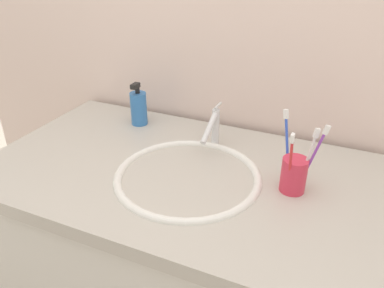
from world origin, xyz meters
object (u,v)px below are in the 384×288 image
Objects in this scene: toothbrush_cup at (294,175)px; toothbrush_white at (309,156)px; toothbrush_purple at (314,154)px; toothbrush_blue at (287,143)px; toothbrush_red at (291,160)px; soap_dispenser at (139,108)px; faucet at (214,126)px.

toothbrush_cup is 0.07m from toothbrush_white.
toothbrush_purple reaches higher than toothbrush_cup.
toothbrush_blue reaches higher than toothbrush_white.
toothbrush_red is 1.19× the size of soap_dispenser.
toothbrush_purple reaches higher than soap_dispenser.
toothbrush_purple is (0.05, 0.04, 0.00)m from toothbrush_red.
toothbrush_purple is 1.24× the size of soap_dispenser.
soap_dispenser is (-0.55, 0.16, -0.06)m from toothbrush_blue.
toothbrush_red reaches higher than toothbrush_cup.
toothbrush_cup is at bearing -18.39° from soap_dispenser.
toothbrush_purple is 0.01m from toothbrush_white.
toothbrush_blue is 0.08m from toothbrush_purple.
toothbrush_red is 1.03× the size of toothbrush_white.
toothbrush_blue is 0.07m from toothbrush_red.
toothbrush_blue reaches higher than faucet.
toothbrush_purple reaches higher than faucet.
toothbrush_cup is 0.53× the size of toothbrush_white.
faucet is 0.28m from toothbrush_blue.
toothbrush_cup is 0.51× the size of toothbrush_red.
toothbrush_red is at bearing -130.26° from toothbrush_white.
toothbrush_white is (0.04, 0.04, -0.00)m from toothbrush_red.
toothbrush_purple is 0.65m from soap_dispenser.
toothbrush_white is at bearing -173.48° from toothbrush_purple.
toothbrush_cup is 0.08m from toothbrush_purple.
faucet is 0.34m from toothbrush_white.
soap_dispenser is at bearing 163.07° from toothbrush_white.
toothbrush_blue is at bearing 163.17° from toothbrush_purple.
faucet is 1.60× the size of toothbrush_cup.
toothbrush_cup is at bearing 76.49° from toothbrush_red.
toothbrush_purple is (0.07, -0.02, -0.01)m from toothbrush_blue.
toothbrush_blue is at bearing 158.88° from toothbrush_white.
toothbrush_cup is at bearing -44.11° from toothbrush_blue.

